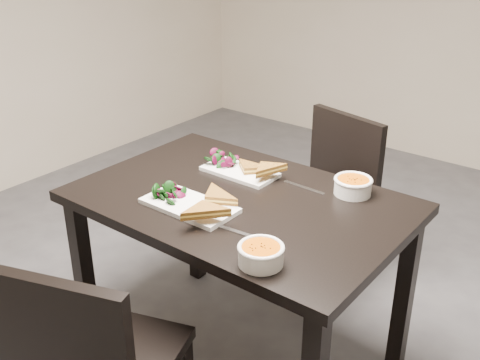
% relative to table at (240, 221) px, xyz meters
% --- Properties ---
extents(table, '(1.20, 0.80, 0.75)m').
position_rel_table_xyz_m(table, '(0.00, 0.00, 0.00)').
color(table, black).
rests_on(table, ground).
extents(chair_far, '(0.50, 0.50, 0.85)m').
position_rel_table_xyz_m(chair_far, '(-0.03, 0.72, -0.17)').
color(chair_far, black).
rests_on(chair_far, ground).
extents(plate_near, '(0.34, 0.17, 0.02)m').
position_rel_table_xyz_m(plate_near, '(-0.09, -0.18, 0.11)').
color(plate_near, white).
rests_on(plate_near, table).
extents(sandwich_near, '(0.21, 0.19, 0.06)m').
position_rel_table_xyz_m(sandwich_near, '(-0.03, -0.16, 0.14)').
color(sandwich_near, '#97611F').
rests_on(sandwich_near, plate_near).
extents(salad_near, '(0.11, 0.10, 0.05)m').
position_rel_table_xyz_m(salad_near, '(-0.19, -0.18, 0.14)').
color(salad_near, black).
rests_on(salad_near, plate_near).
extents(soup_bowl_near, '(0.14, 0.14, 0.06)m').
position_rel_table_xyz_m(soup_bowl_near, '(0.32, -0.31, 0.13)').
color(soup_bowl_near, white).
rests_on(soup_bowl_near, table).
extents(cutlery_near, '(0.18, 0.03, 0.00)m').
position_rel_table_xyz_m(cutlery_near, '(0.12, -0.21, 0.10)').
color(cutlery_near, silver).
rests_on(cutlery_near, table).
extents(plate_far, '(0.30, 0.15, 0.02)m').
position_rel_table_xyz_m(plate_far, '(-0.13, 0.17, 0.11)').
color(plate_far, white).
rests_on(plate_far, table).
extents(sandwich_far, '(0.18, 0.19, 0.05)m').
position_rel_table_xyz_m(sandwich_far, '(-0.07, 0.15, 0.14)').
color(sandwich_far, '#97611F').
rests_on(sandwich_far, plate_far).
extents(salad_far, '(0.09, 0.08, 0.04)m').
position_rel_table_xyz_m(salad_far, '(-0.23, 0.17, 0.13)').
color(salad_far, black).
rests_on(salad_far, plate_far).
extents(soup_bowl_far, '(0.14, 0.14, 0.06)m').
position_rel_table_xyz_m(soup_bowl_far, '(0.31, 0.28, 0.14)').
color(soup_bowl_far, white).
rests_on(soup_bowl_far, table).
extents(cutlery_far, '(0.18, 0.02, 0.00)m').
position_rel_table_xyz_m(cutlery_far, '(0.14, 0.21, 0.10)').
color(cutlery_far, silver).
rests_on(cutlery_far, table).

